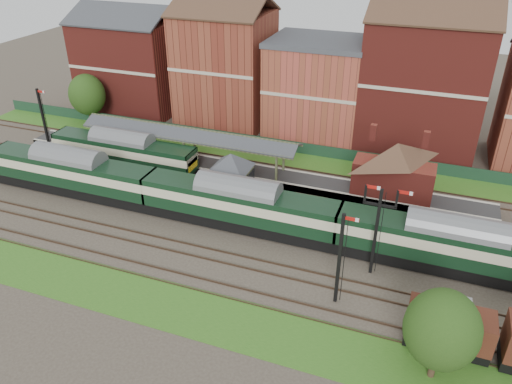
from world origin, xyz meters
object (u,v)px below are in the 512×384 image
(goods_van_a, at_px, (449,326))
(signal_box, at_px, (231,179))
(platform_railcar, at_px, (124,152))
(semaphore_bracket, at_px, (377,226))
(dmu_train, at_px, (238,204))

(goods_van_a, bearing_deg, signal_box, 149.95)
(signal_box, bearing_deg, platform_railcar, 167.61)
(semaphore_bracket, xyz_separation_m, goods_van_a, (6.13, -6.50, -2.69))
(semaphore_bracket, relative_size, dmu_train, 0.14)
(signal_box, height_order, platform_railcar, signal_box)
(semaphore_bracket, distance_m, dmu_train, 13.38)
(semaphore_bracket, bearing_deg, dmu_train, 169.10)
(platform_railcar, height_order, goods_van_a, platform_railcar)
(signal_box, relative_size, dmu_train, 0.11)
(semaphore_bracket, distance_m, platform_railcar, 31.24)
(signal_box, bearing_deg, dmu_train, -57.63)
(dmu_train, bearing_deg, signal_box, 122.37)
(semaphore_bracket, bearing_deg, signal_box, 159.08)
(signal_box, height_order, semaphore_bracket, semaphore_bracket)
(dmu_train, bearing_deg, platform_railcar, 158.91)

